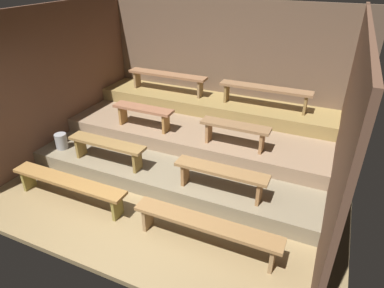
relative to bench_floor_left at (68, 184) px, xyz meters
The scene contains 16 objects.
ground 1.98m from the bench_floor_left, 53.69° to the left, with size 5.86×5.01×0.08m, color olive.
wall_back 4.00m from the bench_floor_left, 72.72° to the left, with size 5.86×0.06×2.73m, color brown.
wall_left 2.34m from the bench_floor_left, 132.05° to the left, with size 0.06×5.01×2.73m, color brown.
wall_right 4.16m from the bench_floor_left, 22.86° to the left, with size 0.06×5.01×2.73m, color brown.
platform_lower 2.42m from the bench_floor_left, 61.55° to the left, with size 5.06×3.09×0.26m, color #776B53.
platform_middle 2.85m from the bench_floor_left, 66.21° to the left, with size 5.06×2.12×0.26m, color #876D54.
platform_upper 3.42m from the bench_floor_left, 70.27° to the left, with size 5.06×0.92×0.26m, color olive.
bench_floor_left is the anchor object (origin of this frame).
bench_floor_right 2.30m from the bench_floor_left, ahead, with size 2.02×0.28×0.42m.
bench_lower_left 0.91m from the bench_floor_left, 82.38° to the left, with size 1.43×0.28×0.42m.
bench_lower_right 2.36m from the bench_floor_left, 21.78° to the left, with size 1.43×0.28×0.42m.
bench_middle_left 1.97m from the bench_floor_left, 82.75° to the left, with size 1.20×0.28×0.42m.
bench_middle_right 2.84m from the bench_floor_left, 42.48° to the left, with size 1.20×0.28×0.42m.
bench_upper_left 3.31m from the bench_floor_left, 88.83° to the left, with size 1.82×0.28×0.42m.
bench_upper_right 3.99m from the bench_floor_left, 55.16° to the left, with size 1.82×0.28×0.42m.
pail_lower 1.37m from the bench_floor_left, 136.85° to the left, with size 0.22×0.22×0.30m, color gray.
Camera 1 is at (2.33, -2.54, 3.38)m, focal length 31.34 mm.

